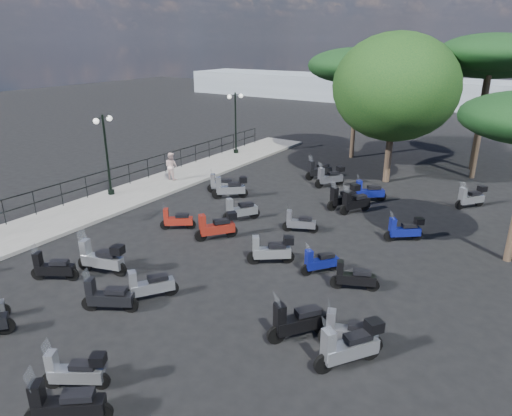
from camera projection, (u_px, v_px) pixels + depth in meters
The scene contains 36 objects.
ground at pixel (202, 242), 17.85m from camera, with size 120.00×120.00×0.00m, color black.
sidewalk at pixel (141, 191), 23.50m from camera, with size 3.00×30.00×0.15m, color slate.
railing at pixel (119, 173), 23.72m from camera, with size 0.04×26.04×1.10m.
lamp_post_1 at pixel (106, 150), 22.10m from camera, with size 0.40×1.16×3.96m.
lamp_post_2 at pixel (236, 119), 30.35m from camera, with size 0.59×1.13×4.03m.
pedestrian_far at pixel (171, 166), 25.03m from camera, with size 0.74×0.57×1.51m, color beige.
scooter_1 at pixel (102, 258), 15.28m from camera, with size 1.81×0.79×1.47m.
scooter_2 at pixel (177, 220), 18.89m from camera, with size 1.25×0.96×1.18m.
scooter_3 at pixel (230, 188), 22.54m from camera, with size 1.47×1.31×1.43m.
scooter_4 at pixel (222, 184), 23.42m from camera, with size 1.42×0.94×1.27m.
scooter_6 at pixel (53, 268), 14.88m from camera, with size 1.42×0.92×1.26m.
scooter_7 at pixel (217, 227), 17.93m from camera, with size 1.20×1.49×1.40m.
scooter_8 at pixel (240, 210), 19.77m from camera, with size 1.05×1.50×1.37m.
scooter_9 at pixel (319, 171), 25.69m from camera, with size 1.03×1.59×1.42m.
scooter_10 at pixel (76, 371), 10.22m from camera, with size 1.39×0.96×1.24m.
scooter_11 at pixel (108, 297), 13.15m from camera, with size 1.51×0.96×1.33m.
scooter_12 at pixel (150, 286), 13.76m from camera, with size 1.04×1.44×1.33m.
scooter_13 at pixel (299, 223), 18.61m from camera, with size 1.41×0.75×1.19m.
scooter_14 at pixel (344, 198), 21.19m from camera, with size 1.06×1.62×1.42m.
scooter_15 at pixel (330, 177), 24.32m from camera, with size 1.12×1.56×1.41m.
scooter_16 at pixel (66, 406), 9.23m from camera, with size 1.46×1.18×1.41m.
scooter_17 at pixel (298, 322), 11.94m from camera, with size 1.18×1.54×1.45m.
scooter_18 at pixel (271, 251), 15.96m from camera, with size 1.44×1.15×1.34m.
scooter_19 at pixel (320, 262), 15.34m from camera, with size 0.96×1.24×1.18m.
scooter_20 at pixel (355, 203), 20.67m from camera, with size 0.97×1.59×1.38m.
scooter_21 at pixel (368, 192), 22.13m from camera, with size 1.43×1.13×1.37m.
scooter_23 at pixel (349, 346), 10.91m from camera, with size 1.22×1.60×1.47m.
scooter_24 at pixel (349, 333), 11.59m from camera, with size 1.59×0.74×1.30m.
scooter_25 at pixel (354, 278), 14.31m from camera, with size 1.46×0.79×1.23m.
scooter_26 at pixel (404, 230), 17.79m from camera, with size 1.30×1.10×1.24m.
scooter_27 at pixel (471, 198), 21.29m from camera, with size 1.13×1.43×1.33m.
broadleaf_tree at pixel (395, 87), 23.64m from camera, with size 6.52×6.52×7.88m.
pine_0 at pixel (493, 53), 23.72m from camera, with size 5.55×5.55×7.78m.
pine_1 at pixel (490, 59), 25.62m from camera, with size 6.22×6.22×7.51m.
pine_2 at pixel (358, 66), 28.52m from camera, with size 6.33×6.33×7.00m.
distant_hills at pixel (449, 94), 52.73m from camera, with size 70.00×8.00×3.00m, color gray.
Camera 1 is at (10.63, -12.50, 7.47)m, focal length 32.00 mm.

